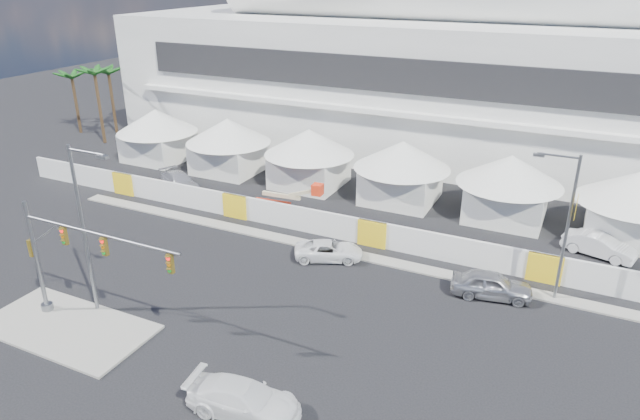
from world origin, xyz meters
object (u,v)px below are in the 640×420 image
at_px(sedan_silver, 492,285).
at_px(traffic_mast, 65,259).
at_px(streetlight_median, 85,220).
at_px(boom_lift, 276,205).
at_px(pickup_near, 244,399).
at_px(lot_car_c, 179,181).
at_px(streetlight_curb, 565,219).
at_px(pickup_curb, 329,250).
at_px(lot_car_a, 599,245).

distance_m(sedan_silver, traffic_mast, 25.28).
xyz_separation_m(sedan_silver, streetlight_median, (-20.83, -11.88, 5.18)).
distance_m(sedan_silver, boom_lift, 19.24).
bearing_deg(pickup_near, traffic_mast, 74.25).
height_order(sedan_silver, pickup_near, sedan_silver).
height_order(lot_car_c, streetlight_median, streetlight_median).
height_order(sedan_silver, lot_car_c, sedan_silver).
height_order(lot_car_c, streetlight_curb, streetlight_curb).
bearing_deg(pickup_curb, streetlight_median, 118.08).
relative_size(pickup_curb, traffic_mast, 0.44).
distance_m(lot_car_c, traffic_mast, 21.91).
height_order(pickup_near, traffic_mast, traffic_mast).
height_order(sedan_silver, streetlight_curb, streetlight_curb).
bearing_deg(streetlight_curb, pickup_curb, -174.99).
xyz_separation_m(sedan_silver, pickup_near, (-8.40, -15.32, -0.05)).
bearing_deg(lot_car_a, sedan_silver, 162.14).
relative_size(lot_car_a, streetlight_curb, 0.52).
bearing_deg(boom_lift, streetlight_median, -101.80).
xyz_separation_m(pickup_curb, streetlight_curb, (14.72, 1.29, 4.80)).
height_order(traffic_mast, streetlight_median, streetlight_median).
height_order(sedan_silver, lot_car_a, sedan_silver).
relative_size(streetlight_curb, boom_lift, 1.48).
xyz_separation_m(streetlight_curb, boom_lift, (-21.93, 3.90, -4.60)).
xyz_separation_m(traffic_mast, boom_lift, (2.74, 18.63, -3.28)).
bearing_deg(streetlight_median, lot_car_a, 37.99).
relative_size(sedan_silver, lot_car_a, 1.01).
xyz_separation_m(lot_car_c, traffic_mast, (8.41, -19.95, 3.39)).
bearing_deg(boom_lift, sedan_silver, -20.07).
relative_size(lot_car_a, streetlight_median, 0.48).
bearing_deg(lot_car_a, pickup_curb, 132.70).
bearing_deg(pickup_curb, streetlight_curb, -108.39).
bearing_deg(streetlight_curb, streetlight_median, -151.28).
xyz_separation_m(lot_car_a, lot_car_c, (-35.54, -2.36, -0.06)).
distance_m(pickup_curb, lot_car_c, 19.49).
xyz_separation_m(pickup_curb, lot_car_c, (-18.38, 6.50, 0.09)).
xyz_separation_m(traffic_mast, streetlight_curb, (24.68, 14.73, 1.32)).
xyz_separation_m(streetlight_median, streetlight_curb, (24.27, 13.30, -0.56)).
distance_m(lot_car_a, streetlight_curb, 9.22).
relative_size(traffic_mast, streetlight_median, 1.08).
bearing_deg(lot_car_a, boom_lift, 113.96).
bearing_deg(pickup_near, streetlight_median, 67.66).
relative_size(pickup_curb, boom_lift, 0.75).
distance_m(streetlight_median, streetlight_curb, 27.68).
height_order(pickup_curb, lot_car_c, lot_car_c).
relative_size(lot_car_c, streetlight_curb, 0.55).
distance_m(lot_car_c, streetlight_curb, 33.83).
bearing_deg(streetlight_median, sedan_silver, 29.70).
relative_size(traffic_mast, streetlight_curb, 1.17).
bearing_deg(streetlight_curb, boom_lift, 169.93).
distance_m(pickup_near, lot_car_c, 30.55).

